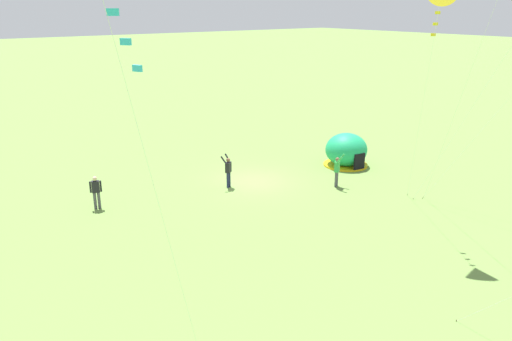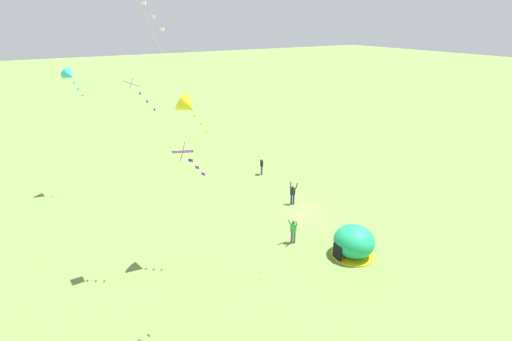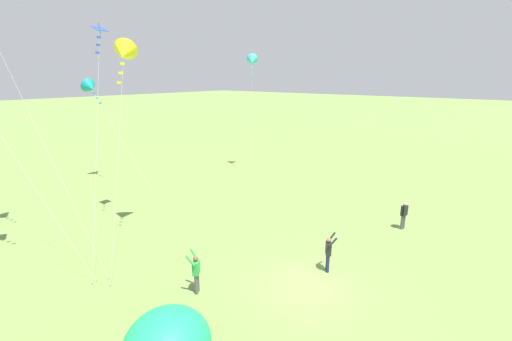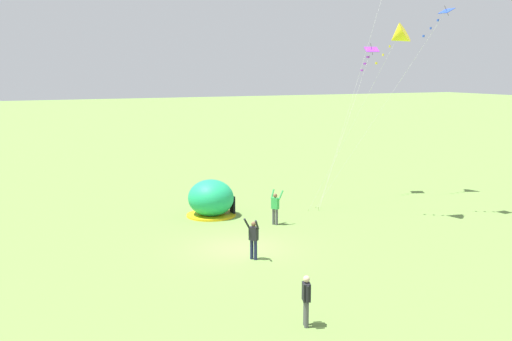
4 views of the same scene
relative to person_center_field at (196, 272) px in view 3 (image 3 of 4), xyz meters
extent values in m
plane|color=olive|center=(3.25, -3.47, -1.00)|extent=(300.00, 300.00, 0.00)
cube|color=black|center=(-3.18, -1.18, -0.45)|extent=(0.81, 0.21, 1.10)
cylinder|color=#4C4C51|center=(-0.08, -0.06, -0.56)|extent=(0.15, 0.15, 0.88)
cylinder|color=#4C4C51|center=(0.09, 0.04, -0.56)|extent=(0.15, 0.15, 0.88)
cube|color=green|center=(0.01, -0.01, 0.18)|extent=(0.45, 0.40, 0.60)
sphere|color=brown|center=(0.01, -0.01, 0.61)|extent=(0.22, 0.22, 0.22)
cylinder|color=green|center=(-0.30, -0.02, 0.64)|extent=(0.31, 0.35, 0.50)
cylinder|color=green|center=(0.16, 0.25, 0.64)|extent=(0.22, 0.39, 0.50)
cylinder|color=#4C4C51|center=(12.12, -4.97, -0.56)|extent=(0.15, 0.15, 0.88)
cylinder|color=#4C4C51|center=(11.94, -4.90, -0.56)|extent=(0.15, 0.15, 0.88)
cube|color=black|center=(12.03, -4.93, 0.18)|extent=(0.44, 0.35, 0.60)
sphere|color=beige|center=(12.03, -4.93, 0.61)|extent=(0.22, 0.22, 0.22)
cylinder|color=black|center=(12.27, -5.02, 0.18)|extent=(0.09, 0.09, 0.58)
cylinder|color=black|center=(11.80, -4.85, 0.18)|extent=(0.09, 0.09, 0.58)
cylinder|color=#1E2347|center=(5.05, -3.51, -0.56)|extent=(0.15, 0.15, 0.88)
cylinder|color=#1E2347|center=(4.89, -3.62, -0.56)|extent=(0.15, 0.15, 0.88)
cube|color=black|center=(4.97, -3.57, 0.18)|extent=(0.45, 0.41, 0.60)
sphere|color=brown|center=(4.97, -3.57, 0.61)|extent=(0.22, 0.22, 0.22)
cylinder|color=black|center=(5.27, -3.55, 0.64)|extent=(0.32, 0.34, 0.50)
cylinder|color=black|center=(4.83, -3.84, 0.64)|extent=(0.24, 0.38, 0.50)
cylinder|color=silver|center=(-2.93, 7.15, 6.84)|extent=(2.16, 6.61, 15.67)
cylinder|color=brown|center=(-1.86, 3.85, -0.97)|extent=(0.03, 0.03, 0.06)
cylinder|color=silver|center=(-0.26, 6.70, 4.72)|extent=(4.54, 5.34, 11.43)
cylinder|color=brown|center=(-2.53, 4.03, -0.97)|extent=(0.03, 0.03, 0.06)
cube|color=blue|center=(2.01, 9.37, 10.43)|extent=(0.72, 0.68, 0.30)
cylinder|color=#332314|center=(2.01, 9.37, 10.44)|extent=(0.18, 0.21, 0.55)
cube|color=blue|center=(1.73, 9.04, 9.94)|extent=(0.21, 0.13, 0.12)
cube|color=blue|center=(1.50, 8.76, 9.52)|extent=(0.20, 0.15, 0.12)
cube|color=blue|center=(1.26, 8.49, 9.11)|extent=(0.21, 0.13, 0.12)
cylinder|color=silver|center=(-3.47, 6.68, 3.79)|extent=(2.32, 5.18, 9.57)
cylinder|color=brown|center=(-2.32, 4.09, -0.97)|extent=(0.03, 0.03, 0.06)
cylinder|color=silver|center=(-0.26, 4.89, 4.02)|extent=(3.71, 3.21, 10.03)
cylinder|color=brown|center=(-2.11, 3.28, -0.97)|extent=(0.03, 0.03, 0.06)
cone|color=yellow|center=(1.59, 6.49, 9.03)|extent=(1.76, 1.75, 1.43)
cube|color=yellow|center=(1.27, 6.22, 8.51)|extent=(0.18, 0.19, 0.12)
cube|color=yellow|center=(1.01, 5.99, 8.07)|extent=(0.20, 0.15, 0.12)
cube|color=yellow|center=(0.74, 5.76, 7.62)|extent=(0.17, 0.19, 0.12)
cylinder|color=silver|center=(5.86, 15.04, 3.01)|extent=(0.41, 7.30, 8.03)
cylinder|color=brown|center=(6.06, 11.39, -0.97)|extent=(0.03, 0.03, 0.06)
cone|color=teal|center=(5.66, 18.69, 7.02)|extent=(1.28, 1.34, 1.46)
cube|color=teal|center=(5.68, 18.25, 6.58)|extent=(0.21, 0.11, 0.12)
cube|color=teal|center=(5.70, 17.88, 6.19)|extent=(0.21, 0.08, 0.12)
cube|color=teal|center=(5.72, 17.51, 5.81)|extent=(0.21, 0.11, 0.12)
cylinder|color=silver|center=(15.26, 9.52, 4.13)|extent=(2.84, 2.13, 10.26)
cylinder|color=brown|center=(13.84, 8.46, -0.97)|extent=(0.03, 0.03, 0.06)
cone|color=#33B7D1|center=(16.67, 10.58, 9.26)|extent=(1.52, 1.49, 1.25)
cube|color=#33B7D1|center=(16.36, 10.34, 8.69)|extent=(0.20, 0.17, 0.12)
cube|color=#33B7D1|center=(16.09, 10.15, 8.20)|extent=(0.16, 0.20, 0.12)
cube|color=#33B7D1|center=(15.83, 9.95, 7.70)|extent=(0.13, 0.21, 0.12)
camera|label=1|loc=(19.59, 18.59, 8.79)|focal=35.00mm
camera|label=2|loc=(-19.27, 14.65, 13.67)|focal=28.00mm
camera|label=3|loc=(-8.33, -9.90, 7.92)|focal=24.00mm
camera|label=4|loc=(28.05, -14.16, 7.27)|focal=42.00mm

